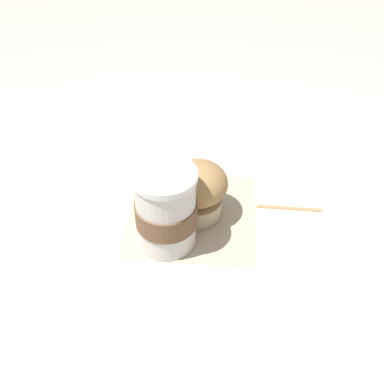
{
  "coord_description": "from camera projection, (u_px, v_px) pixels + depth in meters",
  "views": [
    {
      "loc": [
        -0.54,
        0.07,
        0.53
      ],
      "look_at": [
        0.0,
        0.0,
        0.05
      ],
      "focal_mm": 42.0,
      "sensor_mm": 36.0,
      "label": 1
    }
  ],
  "objects": [
    {
      "name": "ground_plane",
      "position": [
        192.0,
        215.0,
        0.75
      ],
      "size": [
        3.0,
        3.0,
        0.0
      ],
      "primitive_type": "plane",
      "color": "beige"
    },
    {
      "name": "paper_napkin",
      "position": [
        192.0,
        214.0,
        0.75
      ],
      "size": [
        0.25,
        0.25,
        0.0
      ],
      "primitive_type": "cube",
      "rotation": [
        0.0,
        0.0,
        -0.21
      ],
      "color": "beige",
      "rests_on": "ground_plane"
    },
    {
      "name": "coffee_cup",
      "position": [
        166.0,
        209.0,
        0.67
      ],
      "size": [
        0.09,
        0.09,
        0.14
      ],
      "color": "silver",
      "rests_on": "paper_napkin"
    },
    {
      "name": "muffin",
      "position": [
        198.0,
        187.0,
        0.72
      ],
      "size": [
        0.09,
        0.09,
        0.1
      ],
      "color": "beige",
      "rests_on": "paper_napkin"
    },
    {
      "name": "banana",
      "position": [
        176.0,
        211.0,
        0.74
      ],
      "size": [
        0.16,
        0.11,
        0.03
      ],
      "color": "gold",
      "rests_on": "paper_napkin"
    },
    {
      "name": "wooden_stirrer",
      "position": [
        289.0,
        208.0,
        0.77
      ],
      "size": [
        0.03,
        0.11,
        0.0
      ],
      "primitive_type": "cube",
      "rotation": [
        0.0,
        0.0,
        4.49
      ],
      "color": "tan",
      "rests_on": "ground_plane"
    }
  ]
}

